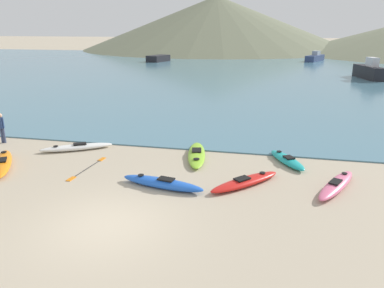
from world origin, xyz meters
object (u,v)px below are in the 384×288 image
Objects in this scene: moored_boat_0 at (158,58)px; loose_paddle at (87,168)px; kayak_on_sand_2 at (3,163)px; kayak_on_sand_5 at (287,160)px; moored_boat_1 at (315,58)px; person_near_waterline at (2,126)px; kayak_on_sand_1 at (245,182)px; kayak_on_sand_3 at (77,147)px; kayak_on_sand_6 at (197,155)px; moored_boat_2 at (369,71)px; kayak_on_sand_0 at (162,183)px; kayak_on_sand_4 at (336,185)px.

loose_paddle is (11.86, -47.86, -0.55)m from moored_boat_0.
kayak_on_sand_2 is 1.25× the size of kayak_on_sand_5.
person_near_waterline is at bearing -110.72° from moored_boat_1.
loose_paddle is (-6.53, 0.30, -0.13)m from kayak_on_sand_1.
kayak_on_sand_3 is 0.89× the size of kayak_on_sand_6.
kayak_on_sand_0 is at bearing -112.74° from moored_boat_2.
moored_boat_1 is at bearing 99.73° from moored_boat_2.
loose_paddle is (-9.79, -0.08, -0.15)m from kayak_on_sand_4.
moored_boat_1 is (9.63, 51.99, 0.50)m from kayak_on_sand_6.
kayak_on_sand_1 is at bearing -119.53° from kayak_on_sand_5.
loose_paddle is at bearing -150.31° from kayak_on_sand_6.
person_near_waterline is at bearing -128.20° from moored_boat_2.
kayak_on_sand_0 is 6.21m from kayak_on_sand_3.
moored_boat_1 reaches higher than kayak_on_sand_6.
person_near_waterline reaches higher than kayak_on_sand_1.
kayak_on_sand_5 is 0.45× the size of moored_boat_1.
kayak_on_sand_1 is (2.94, 0.86, -0.03)m from kayak_on_sand_0.
moored_boat_0 is (-21.65, 47.77, 0.40)m from kayak_on_sand_4.
loose_paddle is at bearing -118.61° from moored_boat_2.
kayak_on_sand_2 is at bearing -177.09° from kayak_on_sand_4.
kayak_on_sand_0 is at bearing -168.75° from kayak_on_sand_4.
kayak_on_sand_5 reaches higher than kayak_on_sand_3.
loose_paddle is at bearing 9.54° from kayak_on_sand_2.
kayak_on_sand_4 is 0.88× the size of kayak_on_sand_6.
kayak_on_sand_0 is 56.43m from moored_boat_1.
moored_boat_0 is at bearing 103.92° from loose_paddle.
kayak_on_sand_4 is 1.22× the size of kayak_on_sand_5.
kayak_on_sand_6 is (7.69, 2.96, -0.05)m from kayak_on_sand_2.
moored_boat_0 is at bearing 109.37° from kayak_on_sand_6.
moored_boat_2 is (29.43, -15.65, 0.32)m from moored_boat_0.
person_near_waterline reaches higher than moored_boat_0.
kayak_on_sand_3 is 1.01× the size of kayak_on_sand_4.
moored_boat_2 is (21.12, 32.81, 0.70)m from kayak_on_sand_2.
moored_boat_0 is at bearing 97.51° from person_near_waterline.
moored_boat_2 reaches higher than moored_boat_1.
moored_boat_0 is at bearing 110.90° from kayak_on_sand_1.
kayak_on_sand_1 is at bearing -108.76° from moored_boat_2.
moored_boat_0 is 0.80× the size of moored_boat_1.
kayak_on_sand_4 is at bearing 0.48° from loose_paddle.
kayak_on_sand_1 is 3.19m from kayak_on_sand_5.
kayak_on_sand_6 is 2.38× the size of person_near_waterline.
kayak_on_sand_2 is at bearing -124.35° from kayak_on_sand_3.
kayak_on_sand_2 is 0.90× the size of kayak_on_sand_6.
kayak_on_sand_3 is at bearing -177.89° from kayak_on_sand_6.
kayak_on_sand_1 is 0.52× the size of moored_boat_2.
kayak_on_sand_5 is 8.48m from loose_paddle.
kayak_on_sand_5 is at bearing -96.24° from moored_boat_1.
kayak_on_sand_6 is at bearing 131.99° from kayak_on_sand_1.
moored_boat_1 reaches higher than moored_boat_0.
kayak_on_sand_3 is 54.44m from moored_boat_1.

